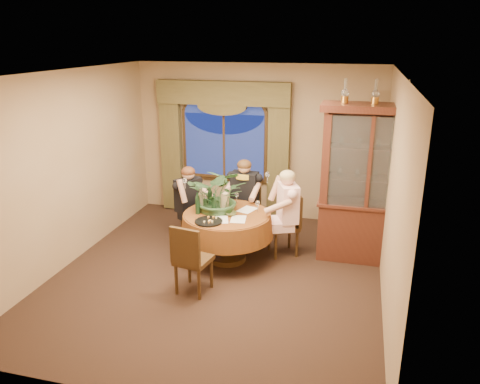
% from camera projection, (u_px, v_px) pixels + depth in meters
% --- Properties ---
extents(floor, '(5.00, 5.00, 0.00)m').
position_uv_depth(floor, '(218.00, 274.00, 6.68)').
color(floor, black).
rests_on(floor, ground).
extents(wall_back, '(4.50, 0.00, 4.50)m').
position_uv_depth(wall_back, '(257.00, 142.00, 8.53)').
color(wall_back, '#987950').
rests_on(wall_back, ground).
extents(wall_right, '(0.00, 5.00, 5.00)m').
position_uv_depth(wall_right, '(392.00, 194.00, 5.70)').
color(wall_right, '#987950').
rests_on(wall_right, ground).
extents(ceiling, '(5.00, 5.00, 0.00)m').
position_uv_depth(ceiling, '(214.00, 73.00, 5.79)').
color(ceiling, white).
rests_on(ceiling, wall_back).
extents(window, '(1.62, 0.10, 1.32)m').
position_uv_depth(window, '(224.00, 146.00, 8.64)').
color(window, navy).
rests_on(window, wall_back).
extents(arched_transom, '(1.60, 0.06, 0.44)m').
position_uv_depth(arched_transom, '(224.00, 104.00, 8.40)').
color(arched_transom, navy).
rests_on(arched_transom, wall_back).
extents(drapery_left, '(0.38, 0.14, 2.32)m').
position_uv_depth(drapery_left, '(172.00, 150.00, 8.88)').
color(drapery_left, '#4C4523').
rests_on(drapery_left, floor).
extents(drapery_right, '(0.38, 0.14, 2.32)m').
position_uv_depth(drapery_right, '(279.00, 157.00, 8.39)').
color(drapery_right, '#4C4523').
rests_on(drapery_right, floor).
extents(swag_valance, '(2.45, 0.16, 0.42)m').
position_uv_depth(swag_valance, '(222.00, 93.00, 8.26)').
color(swag_valance, '#4C4523').
rests_on(swag_valance, wall_back).
extents(dining_table, '(1.66, 1.66, 0.75)m').
position_uv_depth(dining_table, '(227.00, 237.00, 7.01)').
color(dining_table, maroon).
rests_on(dining_table, floor).
extents(china_cabinet, '(1.45, 0.57, 2.34)m').
position_uv_depth(china_cabinet, '(367.00, 185.00, 6.81)').
color(china_cabinet, '#3D1C14').
rests_on(china_cabinet, floor).
extents(oil_lamp_left, '(0.11, 0.11, 0.34)m').
position_uv_depth(oil_lamp_left, '(345.00, 91.00, 6.48)').
color(oil_lamp_left, '#A5722D').
rests_on(oil_lamp_left, china_cabinet).
extents(oil_lamp_center, '(0.11, 0.11, 0.34)m').
position_uv_depth(oil_lamp_center, '(376.00, 92.00, 6.38)').
color(oil_lamp_center, '#A5722D').
rests_on(oil_lamp_center, china_cabinet).
extents(oil_lamp_right, '(0.11, 0.11, 0.34)m').
position_uv_depth(oil_lamp_right, '(407.00, 93.00, 6.29)').
color(oil_lamp_right, '#A5722D').
rests_on(oil_lamp_right, china_cabinet).
extents(chair_right, '(0.57, 0.57, 0.96)m').
position_uv_depth(chair_right, '(283.00, 225.00, 7.18)').
color(chair_right, black).
rests_on(chair_right, floor).
extents(chair_back_right, '(0.44, 0.44, 0.96)m').
position_uv_depth(chair_back_right, '(246.00, 209.00, 7.85)').
color(chair_back_right, black).
rests_on(chair_back_right, floor).
extents(chair_back, '(0.59, 0.59, 0.96)m').
position_uv_depth(chair_back, '(195.00, 211.00, 7.77)').
color(chair_back, black).
rests_on(chair_back, floor).
extents(chair_front_left, '(0.49, 0.49, 0.96)m').
position_uv_depth(chair_front_left, '(193.00, 258.00, 6.11)').
color(chair_front_left, black).
rests_on(chair_front_left, floor).
extents(person_pink, '(0.61, 0.63, 1.38)m').
position_uv_depth(person_pink, '(288.00, 214.00, 7.04)').
color(person_pink, '#F5C8C6').
rests_on(person_pink, floor).
extents(person_back, '(0.60, 0.62, 1.29)m').
position_uv_depth(person_back, '(189.00, 205.00, 7.55)').
color(person_back, black).
rests_on(person_back, floor).
extents(person_scarf, '(0.52, 0.48, 1.36)m').
position_uv_depth(person_scarf, '(245.00, 199.00, 7.70)').
color(person_scarf, black).
rests_on(person_scarf, floor).
extents(stoneware_vase, '(0.15, 0.15, 0.27)m').
position_uv_depth(stoneware_vase, '(225.00, 202.00, 6.97)').
color(stoneware_vase, '#998560').
rests_on(stoneware_vase, dining_table).
extents(centerpiece_plant, '(0.89, 0.98, 0.77)m').
position_uv_depth(centerpiece_plant, '(219.00, 173.00, 6.85)').
color(centerpiece_plant, '#2F522D').
rests_on(centerpiece_plant, dining_table).
extents(olive_bowl, '(0.16, 0.16, 0.05)m').
position_uv_depth(olive_bowl, '(231.00, 214.00, 6.82)').
color(olive_bowl, '#575F30').
rests_on(olive_bowl, dining_table).
extents(cheese_platter, '(0.39, 0.39, 0.02)m').
position_uv_depth(cheese_platter, '(209.00, 221.00, 6.56)').
color(cheese_platter, black).
rests_on(cheese_platter, dining_table).
extents(wine_bottle_0, '(0.07, 0.07, 0.33)m').
position_uv_depth(wine_bottle_0, '(214.00, 204.00, 6.79)').
color(wine_bottle_0, black).
rests_on(wine_bottle_0, dining_table).
extents(wine_bottle_1, '(0.07, 0.07, 0.33)m').
position_uv_depth(wine_bottle_1, '(198.00, 203.00, 6.83)').
color(wine_bottle_1, black).
rests_on(wine_bottle_1, dining_table).
extents(wine_bottle_2, '(0.07, 0.07, 0.33)m').
position_uv_depth(wine_bottle_2, '(210.00, 197.00, 7.09)').
color(wine_bottle_2, black).
rests_on(wine_bottle_2, dining_table).
extents(wine_bottle_3, '(0.07, 0.07, 0.33)m').
position_uv_depth(wine_bottle_3, '(201.00, 199.00, 7.01)').
color(wine_bottle_3, tan).
rests_on(wine_bottle_3, dining_table).
extents(tasting_paper_0, '(0.25, 0.33, 0.00)m').
position_uv_depth(tasting_paper_0, '(238.00, 219.00, 6.67)').
color(tasting_paper_0, white).
rests_on(tasting_paper_0, dining_table).
extents(tasting_paper_1, '(0.30, 0.35, 0.00)m').
position_uv_depth(tasting_paper_1, '(247.00, 210.00, 7.03)').
color(tasting_paper_1, white).
rests_on(tasting_paper_1, dining_table).
extents(tasting_paper_2, '(0.29, 0.35, 0.00)m').
position_uv_depth(tasting_paper_2, '(221.00, 220.00, 6.65)').
color(tasting_paper_2, white).
rests_on(tasting_paper_2, dining_table).
extents(wine_glass_person_pink, '(0.07, 0.07, 0.18)m').
position_uv_depth(wine_glass_person_pink, '(258.00, 206.00, 6.93)').
color(wine_glass_person_pink, silver).
rests_on(wine_glass_person_pink, dining_table).
extents(wine_glass_person_back, '(0.07, 0.07, 0.18)m').
position_uv_depth(wine_glass_person_back, '(207.00, 200.00, 7.18)').
color(wine_glass_person_back, silver).
rests_on(wine_glass_person_back, dining_table).
extents(wine_glass_person_scarf, '(0.07, 0.07, 0.18)m').
position_uv_depth(wine_glass_person_scarf, '(237.00, 198.00, 7.28)').
color(wine_glass_person_scarf, silver).
rests_on(wine_glass_person_scarf, dining_table).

